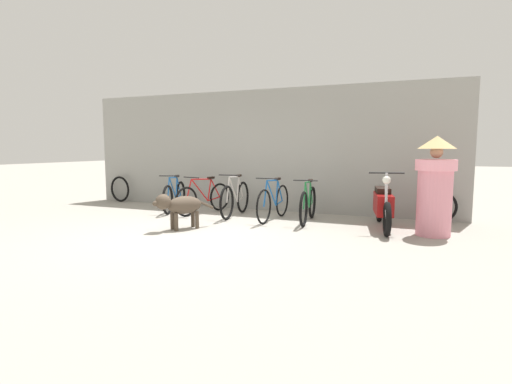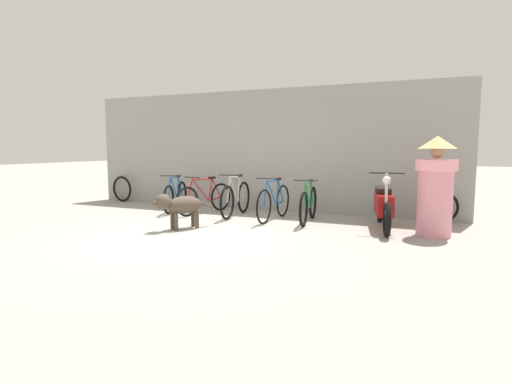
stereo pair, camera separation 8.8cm
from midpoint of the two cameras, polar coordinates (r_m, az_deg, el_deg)
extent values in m
plane|color=#9E998E|center=(6.90, -9.97, -5.99)|extent=(60.00, 60.00, 0.00)
cube|color=gray|center=(9.48, -0.06, 5.96)|extent=(9.11, 0.20, 2.80)
torus|color=black|center=(8.95, -12.78, -1.09)|extent=(0.23, 0.64, 0.65)
torus|color=black|center=(9.85, -10.97, -0.39)|extent=(0.23, 0.64, 0.65)
cylinder|color=#1959A5|center=(9.28, -12.07, 0.50)|extent=(0.16, 0.46, 0.54)
cylinder|color=#1959A5|center=(9.54, -11.55, 0.57)|extent=(0.06, 0.13, 0.50)
cylinder|color=#1959A5|center=(9.30, -12.01, 2.04)|extent=(0.18, 0.54, 0.06)
cylinder|color=#1959A5|center=(9.69, -11.28, -0.65)|extent=(0.13, 0.35, 0.08)
cylinder|color=#1959A5|center=(9.70, -11.23, 0.82)|extent=(0.11, 0.28, 0.46)
cylinder|color=#1959A5|center=(8.99, -12.67, 0.46)|extent=(0.07, 0.17, 0.48)
cube|color=black|center=(9.56, -11.50, 2.24)|extent=(0.12, 0.19, 0.05)
cylinder|color=black|center=(9.04, -12.56, 2.26)|extent=(0.45, 0.15, 0.02)
torus|color=black|center=(8.60, -10.22, -1.38)|extent=(0.21, 0.63, 0.64)
torus|color=black|center=(9.34, -5.47, -0.70)|extent=(0.21, 0.63, 0.64)
cylinder|color=red|center=(8.86, -8.31, 0.24)|extent=(0.16, 0.51, 0.53)
cylinder|color=red|center=(9.07, -6.95, 0.30)|extent=(0.06, 0.14, 0.49)
cylinder|color=red|center=(8.87, -8.09, 1.82)|extent=(0.18, 0.59, 0.06)
cylinder|color=red|center=(9.20, -6.30, -0.97)|extent=(0.13, 0.39, 0.08)
cylinder|color=red|center=(9.21, -6.10, 0.55)|extent=(0.11, 0.31, 0.45)
cylinder|color=red|center=(8.63, -9.87, 0.21)|extent=(0.07, 0.19, 0.48)
cube|color=black|center=(9.08, -6.74, 2.03)|extent=(0.11, 0.19, 0.05)
cylinder|color=black|center=(8.66, -9.52, 2.06)|extent=(0.45, 0.14, 0.02)
torus|color=black|center=(8.11, -4.50, -1.54)|extent=(0.11, 0.71, 0.71)
torus|color=black|center=(9.00, -2.17, -0.74)|extent=(0.11, 0.71, 0.71)
cylinder|color=beige|center=(8.42, -3.55, 0.34)|extent=(0.07, 0.48, 0.58)
cylinder|color=beige|center=(8.68, -2.89, 0.40)|extent=(0.04, 0.13, 0.53)
cylinder|color=beige|center=(8.44, -3.45, 2.15)|extent=(0.07, 0.55, 0.06)
cylinder|color=beige|center=(8.83, -2.57, -1.05)|extent=(0.06, 0.37, 0.08)
cylinder|color=beige|center=(8.85, -2.47, 0.69)|extent=(0.05, 0.29, 0.49)
cylinder|color=beige|center=(8.14, -4.33, 0.31)|extent=(0.04, 0.17, 0.52)
cube|color=black|center=(8.70, -2.78, 2.36)|extent=(0.08, 0.18, 0.05)
cylinder|color=black|center=(8.18, -4.15, 2.42)|extent=(0.46, 0.06, 0.02)
torus|color=black|center=(7.64, 0.80, -2.12)|extent=(0.07, 0.68, 0.68)
torus|color=black|center=(8.53, 3.47, -1.24)|extent=(0.07, 0.68, 0.68)
cylinder|color=#1959A5|center=(7.95, 1.91, -0.19)|extent=(0.05, 0.48, 0.56)
cylinder|color=#1959A5|center=(8.21, 2.67, -0.10)|extent=(0.03, 0.13, 0.51)
cylinder|color=#1959A5|center=(7.97, 2.05, 1.66)|extent=(0.05, 0.56, 0.06)
cylinder|color=#1959A5|center=(8.36, 3.01, -1.56)|extent=(0.04, 0.37, 0.08)
cylinder|color=#1959A5|center=(8.38, 3.15, 0.20)|extent=(0.04, 0.29, 0.47)
cylinder|color=#1959A5|center=(7.67, 1.02, -0.23)|extent=(0.04, 0.17, 0.50)
cube|color=black|center=(8.23, 2.81, 1.89)|extent=(0.08, 0.18, 0.05)
cylinder|color=black|center=(7.71, 1.24, 1.93)|extent=(0.46, 0.04, 0.02)
torus|color=black|center=(7.43, 6.47, -2.45)|extent=(0.11, 0.67, 0.66)
torus|color=black|center=(8.36, 7.73, -1.48)|extent=(0.11, 0.67, 0.66)
cylinder|color=#1E7238|center=(7.76, 7.02, -0.47)|extent=(0.07, 0.48, 0.55)
cylinder|color=#1E7238|center=(8.03, 7.38, -0.37)|extent=(0.04, 0.13, 0.50)
cylinder|color=#1E7238|center=(7.78, 7.11, 1.38)|extent=(0.08, 0.55, 0.06)
cylinder|color=#1E7238|center=(8.19, 7.52, -1.82)|extent=(0.06, 0.37, 0.08)
cylinder|color=#1E7238|center=(8.21, 7.60, -0.06)|extent=(0.05, 0.29, 0.46)
cylinder|color=#1E7238|center=(7.47, 6.60, -0.55)|extent=(0.04, 0.17, 0.49)
cube|color=black|center=(8.05, 7.46, 1.64)|extent=(0.09, 0.19, 0.05)
cylinder|color=black|center=(7.51, 6.73, 1.64)|extent=(0.46, 0.06, 0.02)
torus|color=black|center=(6.91, 17.87, -3.72)|extent=(0.20, 0.59, 0.58)
torus|color=black|center=(8.26, 16.92, -2.08)|extent=(0.20, 0.59, 0.58)
cube|color=maroon|center=(7.56, 17.39, -1.61)|extent=(0.44, 0.96, 0.36)
cube|color=black|center=(7.70, 17.33, 0.27)|extent=(0.34, 0.63, 0.10)
cylinder|color=silver|center=(7.10, 17.78, 0.25)|extent=(0.08, 0.16, 0.59)
cylinder|color=silver|center=(7.00, 17.81, -2.92)|extent=(0.08, 0.23, 0.19)
cylinder|color=black|center=(7.13, 17.82, 2.61)|extent=(0.58, 0.13, 0.03)
sphere|color=silver|center=(7.10, 17.82, 1.63)|extent=(0.16, 0.16, 0.14)
ellipsoid|color=#4C3F33|center=(7.30, -10.53, -1.84)|extent=(0.63, 0.72, 0.32)
cylinder|color=#4C3F33|center=(7.19, -11.67, -4.24)|extent=(0.10, 0.10, 0.32)
cylinder|color=#4C3F33|center=(7.35, -12.20, -4.02)|extent=(0.10, 0.10, 0.32)
cylinder|color=#4C3F33|center=(7.35, -8.76, -3.96)|extent=(0.10, 0.10, 0.32)
cylinder|color=#4C3F33|center=(7.50, -9.34, -3.75)|extent=(0.10, 0.10, 0.32)
sphere|color=#4C3F33|center=(7.14, -13.48, -1.37)|extent=(0.38, 0.38, 0.27)
ellipsoid|color=#4C3F33|center=(7.10, -14.35, -1.60)|extent=(0.17, 0.19, 0.10)
cylinder|color=#4C3F33|center=(7.49, -7.43, -1.83)|extent=(0.20, 0.26, 0.17)
cylinder|color=pink|center=(7.23, 23.81, -0.77)|extent=(0.78, 0.78, 1.27)
cylinder|color=#FFA0B2|center=(7.19, 24.01, 3.55)|extent=(0.92, 0.92, 0.18)
sphere|color=tan|center=(7.18, 24.08, 5.22)|extent=(0.28, 0.28, 0.20)
cone|color=tan|center=(7.18, 24.14, 6.50)|extent=(0.85, 0.85, 0.21)
torus|color=black|center=(11.43, -19.07, 0.40)|extent=(0.70, 0.15, 0.69)
torus|color=black|center=(8.60, 24.53, -1.90)|extent=(0.63, 0.08, 0.63)
camera|label=1|loc=(0.04, -90.34, -0.04)|focal=28.00mm
camera|label=2|loc=(0.04, 89.66, 0.04)|focal=28.00mm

